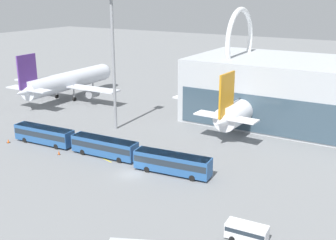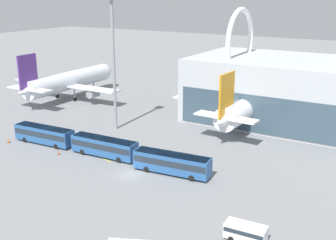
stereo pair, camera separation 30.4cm
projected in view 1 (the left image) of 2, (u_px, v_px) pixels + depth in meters
ground_plane at (131, 174)px, 68.27m from camera, size 440.00×440.00×0.00m
airliner_at_gate_near at (66, 81)px, 114.38m from camera, size 34.49×35.69×13.92m
airliner_at_gate_far at (254, 104)px, 92.60m from camera, size 39.82×38.56×13.84m
shuttle_bus_0 at (44, 134)px, 81.39m from camera, size 13.00×3.52×3.37m
shuttle_bus_1 at (104, 146)px, 75.11m from camera, size 12.98×3.38×3.37m
shuttle_bus_2 at (172, 162)px, 67.94m from camera, size 13.07×4.02×3.37m
service_van_foreground at (247, 231)px, 49.73m from camera, size 5.04×2.32×2.13m
floodlight_mast at (113, 56)px, 86.31m from camera, size 2.06×2.06×27.45m
lane_stripe_0 at (100, 157)px, 75.32m from camera, size 6.51×2.11×0.01m
lane_stripe_1 at (71, 143)px, 82.15m from camera, size 7.36×1.06×0.01m
lane_stripe_2 at (117, 158)px, 75.05m from camera, size 10.85×1.72×0.01m
traffic_cone_0 at (59, 153)px, 76.36m from camera, size 0.47×0.47×0.79m
traffic_cone_1 at (8, 141)px, 82.33m from camera, size 0.62×0.62×0.77m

